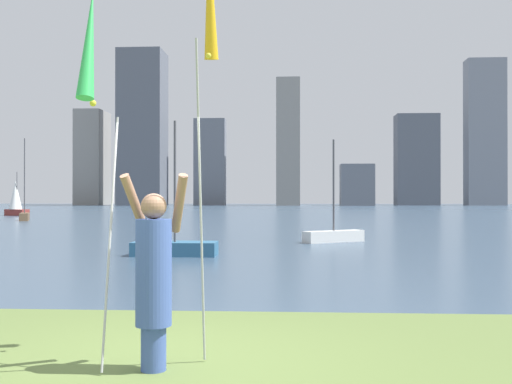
{
  "coord_description": "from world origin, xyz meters",
  "views": [
    {
      "loc": [
        1.35,
        -6.3,
        1.73
      ],
      "look_at": [
        0.01,
        16.43,
        1.86
      ],
      "focal_mm": 42.97,
      "sensor_mm": 36.0,
      "label": 1
    }
  ],
  "objects_px": {
    "sailboat_2": "(16,199)",
    "sailboat_1": "(334,235)",
    "kite_flag_left": "(90,54)",
    "kite_flag_right": "(210,2)",
    "sailboat_4": "(24,215)",
    "sailboat_3": "(175,247)",
    "person": "(154,273)"
  },
  "relations": [
    {
      "from": "sailboat_1",
      "to": "sailboat_4",
      "type": "height_order",
      "value": "sailboat_4"
    },
    {
      "from": "kite_flag_left",
      "to": "kite_flag_right",
      "type": "bearing_deg",
      "value": 54.05
    },
    {
      "from": "person",
      "to": "kite_flag_left",
      "type": "bearing_deg",
      "value": -129.11
    },
    {
      "from": "sailboat_2",
      "to": "sailboat_4",
      "type": "relative_size",
      "value": 0.66
    },
    {
      "from": "kite_flag_right",
      "to": "sailboat_4",
      "type": "relative_size",
      "value": 0.83
    },
    {
      "from": "kite_flag_right",
      "to": "sailboat_2",
      "type": "xyz_separation_m",
      "value": [
        -22.78,
        44.48,
        -2.48
      ]
    },
    {
      "from": "sailboat_2",
      "to": "kite_flag_right",
      "type": "bearing_deg",
      "value": -62.88
    },
    {
      "from": "kite_flag_right",
      "to": "sailboat_3",
      "type": "bearing_deg",
      "value": 102.93
    },
    {
      "from": "person",
      "to": "sailboat_1",
      "type": "xyz_separation_m",
      "value": [
        2.91,
        16.81,
        -0.69
      ]
    },
    {
      "from": "sailboat_1",
      "to": "kite_flag_right",
      "type": "bearing_deg",
      "value": -98.65
    },
    {
      "from": "kite_flag_left",
      "to": "sailboat_1",
      "type": "height_order",
      "value": "sailboat_1"
    },
    {
      "from": "sailboat_1",
      "to": "sailboat_4",
      "type": "relative_size",
      "value": 0.67
    },
    {
      "from": "kite_flag_left",
      "to": "kite_flag_right",
      "type": "xyz_separation_m",
      "value": [
        0.92,
        1.27,
        0.86
      ]
    },
    {
      "from": "kite_flag_right",
      "to": "sailboat_1",
      "type": "distance_m",
      "value": 16.68
    },
    {
      "from": "kite_flag_left",
      "to": "kite_flag_right",
      "type": "relative_size",
      "value": 0.77
    },
    {
      "from": "kite_flag_left",
      "to": "sailboat_2",
      "type": "relative_size",
      "value": 0.97
    },
    {
      "from": "kite_flag_left",
      "to": "sailboat_2",
      "type": "distance_m",
      "value": 50.73
    },
    {
      "from": "kite_flag_left",
      "to": "sailboat_4",
      "type": "distance_m",
      "value": 39.54
    },
    {
      "from": "sailboat_3",
      "to": "sailboat_4",
      "type": "relative_size",
      "value": 0.68
    },
    {
      "from": "person",
      "to": "sailboat_4",
      "type": "distance_m",
      "value": 39.15
    },
    {
      "from": "kite_flag_left",
      "to": "sailboat_3",
      "type": "xyz_separation_m",
      "value": [
        -1.54,
        11.96,
        -2.78
      ]
    },
    {
      "from": "kite_flag_right",
      "to": "sailboat_1",
      "type": "relative_size",
      "value": 1.24
    },
    {
      "from": "sailboat_3",
      "to": "sailboat_4",
      "type": "xyz_separation_m",
      "value": [
        -15.1,
        23.81,
        0.13
      ]
    },
    {
      "from": "sailboat_1",
      "to": "person",
      "type": "bearing_deg",
      "value": -99.81
    },
    {
      "from": "sailboat_4",
      "to": "kite_flag_left",
      "type": "bearing_deg",
      "value": -65.06
    },
    {
      "from": "person",
      "to": "kite_flag_right",
      "type": "height_order",
      "value": "kite_flag_right"
    },
    {
      "from": "kite_flag_right",
      "to": "sailboat_2",
      "type": "height_order",
      "value": "kite_flag_right"
    },
    {
      "from": "kite_flag_left",
      "to": "sailboat_1",
      "type": "distance_m",
      "value": 17.9
    },
    {
      "from": "sailboat_4",
      "to": "sailboat_3",
      "type": "bearing_deg",
      "value": -57.62
    },
    {
      "from": "sailboat_1",
      "to": "sailboat_4",
      "type": "distance_m",
      "value": 27.18
    },
    {
      "from": "sailboat_2",
      "to": "sailboat_1",
      "type": "bearing_deg",
      "value": -48.37
    },
    {
      "from": "sailboat_2",
      "to": "sailboat_3",
      "type": "xyz_separation_m",
      "value": [
        20.32,
        -33.79,
        -1.16
      ]
    }
  ]
}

